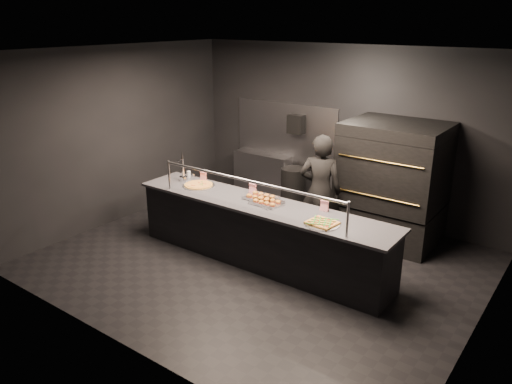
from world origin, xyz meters
TOP-DOWN VIEW (x-y plane):
  - room at (-0.02, 0.05)m, footprint 6.04×6.00m
  - service_counter at (0.00, -0.00)m, footprint 4.10×0.78m
  - pizza_oven at (1.20, 1.90)m, footprint 1.50×1.23m
  - prep_shelf at (-1.60, 2.32)m, footprint 1.20×0.35m
  - towel_dispenser at (-0.90, 2.39)m, footprint 0.30×0.20m
  - fire_extinguisher at (-0.35, 2.40)m, footprint 0.14×0.14m
  - beer_tap at (-1.60, 0.10)m, footprint 0.13×0.19m
  - round_pizza at (-1.23, 0.06)m, footprint 0.51×0.51m
  - slider_tray_a at (-0.10, 0.15)m, footprint 0.46×0.35m
  - slider_tray_b at (0.09, 0.04)m, footprint 0.50×0.42m
  - square_pizza at (1.08, -0.15)m, footprint 0.45×0.45m
  - condiment_jar at (-1.62, 0.28)m, footprint 0.17×0.07m
  - tent_cards at (-0.26, 0.28)m, footprint 2.32×0.04m
  - trash_bin at (-0.79, 2.16)m, footprint 0.46×0.46m
  - worker at (0.38, 1.05)m, footprint 0.76×0.63m

SIDE VIEW (x-z plane):
  - trash_bin at x=-0.79m, z-range 0.00..0.77m
  - prep_shelf at x=-1.60m, z-range 0.00..0.90m
  - service_counter at x=0.00m, z-range -0.22..1.15m
  - worker at x=0.38m, z-range 0.00..1.78m
  - round_pizza at x=-1.23m, z-range 0.92..0.95m
  - square_pizza at x=1.08m, z-range 0.92..0.96m
  - slider_tray_b at x=0.09m, z-range 0.91..0.98m
  - slider_tray_a at x=-0.10m, z-range 0.91..0.98m
  - pizza_oven at x=1.20m, z-range 0.01..1.92m
  - condiment_jar at x=-1.62m, z-range 0.92..1.03m
  - tent_cards at x=-0.26m, z-range 0.92..1.07m
  - fire_extinguisher at x=-0.35m, z-range 0.81..1.31m
  - beer_tap at x=-1.60m, z-range 0.81..1.31m
  - room at x=-0.02m, z-range 0.00..3.00m
  - towel_dispenser at x=-0.90m, z-range 1.38..1.73m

